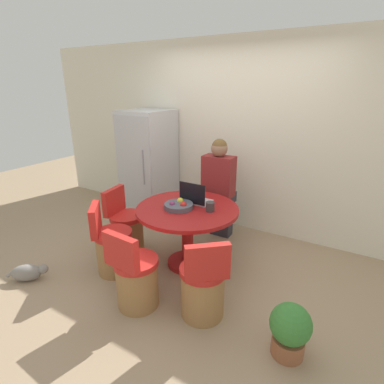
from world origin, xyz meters
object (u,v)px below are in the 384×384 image
(refrigerator, at_px, (149,166))
(dining_table, at_px, (187,222))
(potted_plant, at_px, (290,329))
(laptop, at_px, (195,198))
(chair_left_side, at_px, (126,229))
(chair_near_left_corner, at_px, (113,248))
(chair_near_right_corner, at_px, (203,288))
(fruit_bowl, at_px, (179,206))
(person_seated, at_px, (220,185))
(chair_near_camera, at_px, (136,279))
(cat, at_px, (28,272))

(refrigerator, distance_m, dining_table, 1.55)
(dining_table, xyz_separation_m, potted_plant, (1.32, -0.67, -0.31))
(laptop, bearing_deg, dining_table, 88.42)
(chair_left_side, relative_size, potted_plant, 1.80)
(chair_near_left_corner, xyz_separation_m, laptop, (0.65, 0.70, 0.49))
(chair_near_right_corner, height_order, fruit_bowl, fruit_bowl)
(refrigerator, distance_m, person_seated, 1.26)
(fruit_bowl, bearing_deg, laptop, 72.17)
(potted_plant, bearing_deg, chair_left_side, 165.58)
(chair_near_left_corner, bearing_deg, fruit_bowl, -90.51)
(laptop, bearing_deg, refrigerator, -30.49)
(chair_near_camera, relative_size, laptop, 2.50)
(chair_left_side, height_order, person_seated, person_seated)
(refrigerator, relative_size, potted_plant, 3.67)
(chair_near_left_corner, distance_m, cat, 0.92)
(dining_table, xyz_separation_m, chair_near_camera, (-0.05, -0.84, -0.26))
(person_seated, xyz_separation_m, fruit_bowl, (-0.08, -0.86, -0.00))
(chair_near_camera, bearing_deg, refrigerator, -51.92)
(person_seated, height_order, fruit_bowl, person_seated)
(person_seated, distance_m, fruit_bowl, 0.86)
(refrigerator, xyz_separation_m, chair_near_camera, (1.18, -1.73, -0.54))
(person_seated, distance_m, potted_plant, 2.03)
(fruit_bowl, bearing_deg, cat, -139.16)
(laptop, bearing_deg, chair_near_camera, 86.67)
(dining_table, distance_m, chair_near_camera, 0.88)
(chair_left_side, bearing_deg, chair_near_camera, -140.80)
(chair_near_camera, distance_m, laptop, 1.11)
(chair_left_side, relative_size, laptop, 2.50)
(chair_near_camera, distance_m, chair_near_left_corner, 0.66)
(refrigerator, xyz_separation_m, chair_near_right_corner, (1.79, -1.53, -0.54))
(chair_near_right_corner, xyz_separation_m, chair_near_camera, (-0.60, -0.20, 0.00))
(chair_left_side, relative_size, chair_near_right_corner, 1.00)
(chair_near_camera, bearing_deg, chair_near_left_corner, -23.18)
(chair_near_right_corner, relative_size, fruit_bowl, 2.56)
(chair_near_right_corner, bearing_deg, cat, -25.62)
(potted_plant, bearing_deg, person_seated, 131.93)
(refrigerator, xyz_separation_m, potted_plant, (2.56, -1.56, -0.58))
(fruit_bowl, xyz_separation_m, potted_plant, (1.39, -0.60, -0.51))
(chair_near_left_corner, relative_size, fruit_bowl, 2.56)
(cat, bearing_deg, laptop, 6.45)
(dining_table, xyz_separation_m, chair_left_side, (-0.83, -0.12, -0.26))
(fruit_bowl, bearing_deg, potted_plant, -23.41)
(chair_left_side, distance_m, chair_near_camera, 1.06)
(chair_near_right_corner, bearing_deg, chair_near_left_corner, -45.45)
(dining_table, distance_m, cat, 1.80)
(fruit_bowl, height_order, potted_plant, fruit_bowl)
(person_seated, distance_m, cat, 2.43)
(dining_table, bearing_deg, laptop, 88.42)
(dining_table, distance_m, chair_left_side, 0.88)
(cat, bearing_deg, fruit_bowl, 2.58)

